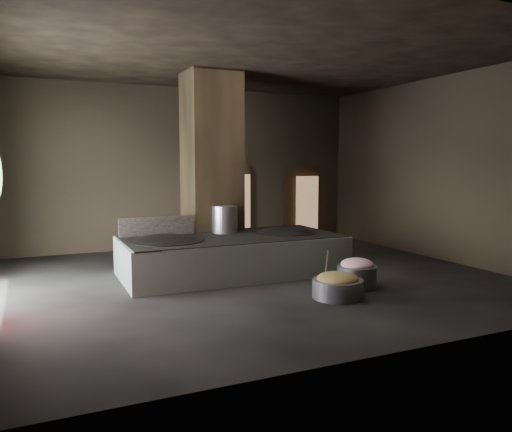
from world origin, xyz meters
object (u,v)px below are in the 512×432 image
wok_right (286,235)px  stock_pot (225,219)px  veg_basin (338,289)px  wok_left (166,244)px  cook (238,226)px  hearth_platform (232,255)px  meat_basin (357,277)px

wok_right → stock_pot: size_ratio=2.25×
veg_basin → wok_left: bearing=134.1°
stock_pot → cook: cook is taller
hearth_platform → cook: cook is taller
wok_left → stock_pot: 1.66m
hearth_platform → stock_pot: stock_pot is taller
stock_pot → wok_right: bearing=-21.0°
wok_left → cook: bearing=39.1°
meat_basin → hearth_platform: bearing=130.2°
veg_basin → hearth_platform: bearing=111.2°
stock_pot → meat_basin: stock_pot is taller
stock_pot → veg_basin: stock_pot is taller
hearth_platform → wok_right: wok_right is taller
wok_right → meat_basin: (0.42, -2.14, -0.54)m
hearth_platform → stock_pot: (0.05, 0.55, 0.72)m
wok_right → veg_basin: size_ratio=1.51×
wok_left → cook: size_ratio=0.94×
cook → veg_basin: cook is taller
wok_left → wok_right: 2.80m
cook → meat_basin: bearing=72.2°
stock_pot → cook: bearing=56.7°
wok_left → veg_basin: 3.57m
hearth_platform → cook: bearing=64.5°
wok_left → veg_basin: (2.45, -2.53, -0.58)m
hearth_platform → meat_basin: (1.77, -2.09, -0.20)m
stock_pot → hearth_platform: bearing=-95.2°
wok_right → cook: 1.88m
wok_right → veg_basin: 2.71m
hearth_platform → wok_right: size_ratio=3.41×
hearth_platform → veg_basin: size_ratio=5.15×
cook → meat_basin: 4.10m
stock_pot → cook: size_ratio=0.39×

